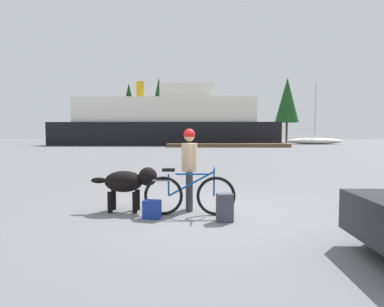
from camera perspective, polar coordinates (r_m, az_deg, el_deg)
The scene contains 13 objects.
ground_plane at distance 6.64m, azimuth 2.94°, elevation -10.15°, with size 160.00×160.00×0.00m, color slate.
bicycle at distance 6.28m, azimuth -0.53°, elevation -7.20°, with size 1.76×0.44×0.93m.
person_cyclist at distance 6.60m, azimuth -0.47°, elevation -1.46°, with size 0.32×0.53×1.67m.
dog at distance 6.68m, azimuth -11.04°, elevation -4.88°, with size 1.34×0.50×0.90m.
backpack at distance 5.90m, azimuth 5.76°, elevation -9.40°, with size 0.28×0.20×0.51m, color #3F3F4C.
handbag_pannier at distance 6.13m, azimuth -7.03°, elevation -9.69°, with size 0.32×0.18×0.34m, color navy.
dock_pier at distance 37.43m, azimuth 6.27°, elevation 1.45°, with size 13.77×2.68×0.40m, color brown.
ferry_boat at distance 44.76m, azimuth -4.35°, elevation 5.39°, with size 29.24×8.95×8.57m.
sailboat_moored at distance 49.99m, azimuth 20.68°, elevation 2.11°, with size 7.98×2.23×8.77m.
pine_tree_far_left at distance 60.36m, azimuth -10.99°, elevation 8.56°, with size 3.38×3.38×10.53m.
pine_tree_center at distance 58.85m, azimuth -2.58°, elevation 7.73°, with size 4.25×4.25×9.26m.
pine_tree_far_right at distance 58.15m, azimuth 16.33°, elevation 8.97°, with size 3.97×3.97×10.98m.
pine_tree_mid_back at distance 63.63m, azimuth -5.83°, elevation 8.94°, with size 4.00×4.00×12.17m.
Camera 1 is at (-0.18, -6.45, 1.58)m, focal length 30.44 mm.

